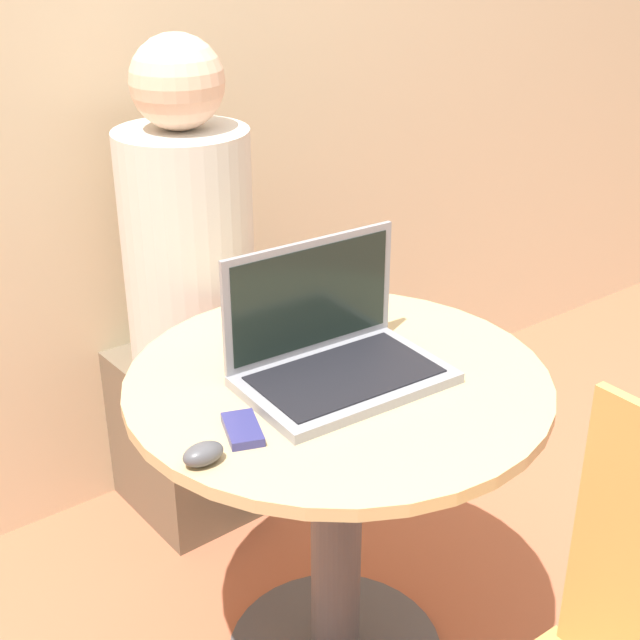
% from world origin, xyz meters
% --- Properties ---
extents(back_wall, '(7.00, 0.05, 2.60)m').
position_xyz_m(back_wall, '(0.00, 0.88, 1.30)').
color(back_wall, beige).
rests_on(back_wall, ground_plane).
extents(round_table, '(0.81, 0.81, 0.71)m').
position_xyz_m(round_table, '(0.00, 0.00, 0.50)').
color(round_table, '#4C4C51').
rests_on(round_table, ground_plane).
extents(laptop, '(0.39, 0.26, 0.25)m').
position_xyz_m(laptop, '(-0.01, 0.01, 0.76)').
color(laptop, gray).
rests_on(laptop, round_table).
extents(cell_phone, '(0.09, 0.12, 0.02)m').
position_xyz_m(cell_phone, '(-0.25, -0.06, 0.72)').
color(cell_phone, navy).
rests_on(cell_phone, round_table).
extents(computer_mouse, '(0.07, 0.05, 0.04)m').
position_xyz_m(computer_mouse, '(-0.35, -0.09, 0.73)').
color(computer_mouse, '#4C4C51').
rests_on(computer_mouse, round_table).
extents(person_seated, '(0.31, 0.49, 1.27)m').
position_xyz_m(person_seated, '(0.03, 0.66, 0.54)').
color(person_seated, brown).
rests_on(person_seated, ground_plane).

